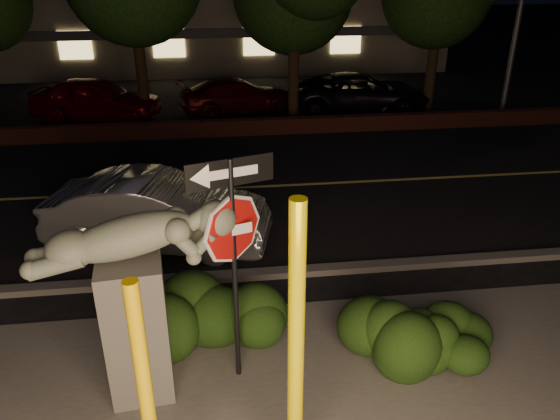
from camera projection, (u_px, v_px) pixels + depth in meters
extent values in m
plane|color=black|center=(223.00, 149.00, 16.07)|extent=(90.00, 90.00, 0.00)
cube|color=black|center=(228.00, 189.00, 13.38)|extent=(80.00, 8.00, 0.01)
cube|color=#D1BE53|center=(227.00, 188.00, 13.37)|extent=(80.00, 0.12, 0.00)
cube|color=#4C4944|center=(237.00, 276.00, 9.68)|extent=(80.00, 0.25, 0.12)
cube|color=#4B2018|center=(222.00, 128.00, 17.12)|extent=(40.00, 0.35, 0.50)
cube|color=black|center=(218.00, 94.00, 22.34)|extent=(40.00, 12.00, 0.01)
cube|color=#655D51|center=(212.00, 20.00, 28.65)|extent=(22.00, 10.00, 4.00)
cube|color=#333338|center=(214.00, 33.00, 24.08)|extent=(22.00, 0.20, 0.40)
cube|color=#FFD87F|center=(75.00, 45.00, 23.61)|extent=(1.40, 0.08, 1.20)
cube|color=#FFD87F|center=(169.00, 43.00, 24.07)|extent=(1.40, 0.08, 1.20)
cube|color=#FFD87F|center=(259.00, 42.00, 24.53)|extent=(1.40, 0.08, 1.20)
cube|color=#FFD87F|center=(346.00, 40.00, 24.99)|extent=(1.40, 0.08, 1.20)
cylinder|color=black|center=(140.00, 58.00, 17.74)|extent=(0.36, 0.36, 4.25)
cylinder|color=black|center=(294.00, 61.00, 18.00)|extent=(0.36, 0.36, 4.00)
cylinder|color=black|center=(433.00, 56.00, 19.05)|extent=(0.36, 0.36, 3.90)
cylinder|color=yellow|center=(148.00, 410.00, 5.06)|extent=(0.14, 0.14, 2.83)
cylinder|color=#FEE907|center=(296.00, 351.00, 5.42)|extent=(0.17, 0.17, 3.34)
cylinder|color=black|center=(235.00, 277.00, 6.83)|extent=(0.07, 0.07, 3.15)
cube|color=white|center=(233.00, 229.00, 6.54)|extent=(0.46, 0.17, 0.13)
cube|color=black|center=(230.00, 173.00, 6.23)|extent=(1.03, 0.34, 0.34)
cube|color=white|center=(230.00, 173.00, 6.23)|extent=(0.65, 0.22, 0.13)
cube|color=#4C4944|center=(137.00, 329.00, 6.84)|extent=(0.84, 0.84, 1.96)
sphere|color=slate|center=(216.00, 219.00, 6.46)|extent=(0.46, 0.46, 0.46)
ellipsoid|color=black|center=(213.00, 314.00, 7.82)|extent=(2.35, 1.54, 1.12)
ellipsoid|color=black|center=(416.00, 322.00, 7.56)|extent=(2.01, 1.29, 1.23)
ellipsoid|color=black|center=(441.00, 340.00, 7.35)|extent=(1.73, 1.35, 1.06)
imported|color=#BABBC0|center=(158.00, 212.00, 10.55)|extent=(4.51, 2.47, 1.41)
imported|color=maroon|center=(96.00, 99.00, 18.52)|extent=(4.58, 2.62, 1.47)
imported|color=#3E0807|center=(237.00, 96.00, 19.50)|extent=(4.42, 2.59, 1.20)
imported|color=black|center=(361.00, 93.00, 19.61)|extent=(5.06, 2.75, 1.35)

